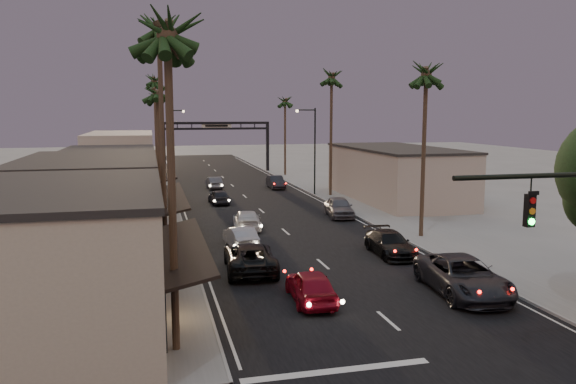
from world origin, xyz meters
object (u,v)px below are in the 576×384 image
palm_la (167,22)px  palm_ra (426,68)px  curbside_black (390,244)px  curbside_near (463,276)px  oncoming_red (311,286)px  palm_ld (154,78)px  streetlight_right (312,144)px  streetlight_left (170,140)px  palm_rb (332,73)px  palm_far (155,93)px  oncoming_pickup (250,257)px  palm_lb (159,23)px  palm_lc (157,88)px  palm_rc (285,98)px  arch (217,134)px  oncoming_silver (240,237)px

palm_la → palm_ra: (17.20, 15.00, 0.00)m
curbside_black → curbside_near: bearing=-85.4°
palm_la → oncoming_red: 12.99m
palm_ld → oncoming_red: size_ratio=3.24×
streetlight_right → streetlight_left: same height
palm_rb → curbside_near: size_ratio=2.27×
streetlight_right → palm_far: size_ratio=0.68×
palm_ra → oncoming_pickup: size_ratio=2.34×
palm_lb → palm_lc: (0.00, 14.00, -2.92)m
streetlight_left → palm_rc: palm_rc is taller
palm_rc → oncoming_pickup: palm_rc is taller
streetlight_left → curbside_black: size_ratio=1.83×
palm_rb → oncoming_pickup: bearing=-116.8°
arch → palm_lb: bearing=-100.2°
palm_rc → palm_ra: bearing=-90.0°
palm_lc → palm_rb: bearing=24.9°
palm_lc → oncoming_pickup: palm_lc is taller
palm_ra → palm_lc: bearing=145.1°
palm_rb → oncoming_silver: bearing=-122.1°
palm_la → palm_rb: size_ratio=0.93×
streetlight_left → oncoming_red: 45.41m
curbside_near → palm_ld: bearing=113.3°
streetlight_left → curbside_black: (11.44, -37.99, -4.62)m
palm_lc → palm_ld: size_ratio=0.86×
palm_lb → palm_far: palm_lb is taller
arch → palm_lc: 35.41m
palm_lc → palm_ld: (0.00, 19.00, 1.95)m
palm_ld → palm_ra: (17.20, -31.00, -0.97)m
curbside_near → palm_lc: bearing=125.4°
palm_rc → oncoming_silver: (-12.50, -39.95, -9.78)m
palm_lb → oncoming_pickup: bearing=-38.5°
streetlight_right → palm_rc: 19.75m
palm_lb → oncoming_red: size_ratio=3.46×
palm_rb → palm_la: bearing=-116.2°
palm_ld → arch: bearing=60.2°
palm_la → palm_rc: bearing=72.6°
palm_ld → palm_lb: bearing=-90.0°
palm_far → oncoming_pickup: (4.04, -59.45, -10.66)m
oncoming_red → streetlight_right: bearing=-103.1°
palm_la → arch: bearing=82.0°
curbside_near → curbside_black: curbside_near is taller
arch → curbside_near: 57.99m
curbside_near → palm_far: bearing=107.1°
palm_rb → palm_rc: 20.09m
palm_far → streetlight_right: bearing=-65.2°
streetlight_left → oncoming_pickup: size_ratio=1.59×
curbside_black → arch: bearing=97.5°
oncoming_red → curbside_black: bearing=-131.7°
arch → palm_rb: palm_rb is taller
streetlight_right → palm_rb: (1.68, -1.00, 7.09)m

